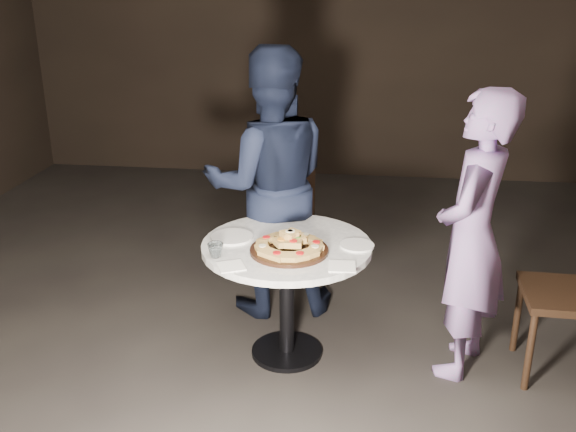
{
  "coord_description": "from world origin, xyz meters",
  "views": [
    {
      "loc": [
        0.36,
        -2.85,
        1.95
      ],
      "look_at": [
        -0.01,
        0.19,
        0.78
      ],
      "focal_mm": 40.0,
      "sensor_mm": 36.0,
      "label": 1
    }
  ],
  "objects_px": {
    "focaccia_pile": "(290,244)",
    "table": "(287,265)",
    "water_glass": "(216,250)",
    "diner_teal": "(472,237)",
    "serving_board": "(289,250)",
    "chair_far": "(284,213)",
    "diner_navy": "(269,184)"
  },
  "relations": [
    {
      "from": "focaccia_pile",
      "to": "table",
      "type": "bearing_deg",
      "value": 104.79
    },
    {
      "from": "table",
      "to": "water_glass",
      "type": "distance_m",
      "value": 0.41
    },
    {
      "from": "table",
      "to": "diner_teal",
      "type": "bearing_deg",
      "value": 0.23
    },
    {
      "from": "table",
      "to": "diner_teal",
      "type": "relative_size",
      "value": 0.78
    },
    {
      "from": "table",
      "to": "serving_board",
      "type": "relative_size",
      "value": 2.92
    },
    {
      "from": "focaccia_pile",
      "to": "diner_teal",
      "type": "relative_size",
      "value": 0.24
    },
    {
      "from": "focaccia_pile",
      "to": "chair_far",
      "type": "distance_m",
      "value": 1.12
    },
    {
      "from": "focaccia_pile",
      "to": "water_glass",
      "type": "height_order",
      "value": "focaccia_pile"
    },
    {
      "from": "table",
      "to": "diner_teal",
      "type": "distance_m",
      "value": 0.94
    },
    {
      "from": "table",
      "to": "water_glass",
      "type": "xyz_separation_m",
      "value": [
        -0.32,
        -0.21,
        0.16
      ]
    },
    {
      "from": "diner_navy",
      "to": "diner_teal",
      "type": "xyz_separation_m",
      "value": [
        1.08,
        -0.52,
        -0.06
      ]
    },
    {
      "from": "focaccia_pile",
      "to": "diner_navy",
      "type": "relative_size",
      "value": 0.22
    },
    {
      "from": "table",
      "to": "serving_board",
      "type": "distance_m",
      "value": 0.17
    },
    {
      "from": "water_glass",
      "to": "diner_teal",
      "type": "bearing_deg",
      "value": 9.83
    },
    {
      "from": "diner_teal",
      "to": "focaccia_pile",
      "type": "bearing_deg",
      "value": -61.47
    },
    {
      "from": "serving_board",
      "to": "diner_teal",
      "type": "height_order",
      "value": "diner_teal"
    },
    {
      "from": "water_glass",
      "to": "diner_navy",
      "type": "xyz_separation_m",
      "value": [
        0.15,
        0.74,
        0.1
      ]
    },
    {
      "from": "serving_board",
      "to": "diner_teal",
      "type": "xyz_separation_m",
      "value": [
        0.89,
        0.11,
        0.07
      ]
    },
    {
      "from": "table",
      "to": "chair_far",
      "type": "distance_m",
      "value": 0.99
    },
    {
      "from": "water_glass",
      "to": "diner_navy",
      "type": "height_order",
      "value": "diner_navy"
    },
    {
      "from": "focaccia_pile",
      "to": "diner_teal",
      "type": "bearing_deg",
      "value": 6.85
    },
    {
      "from": "serving_board",
      "to": "chair_far",
      "type": "xyz_separation_m",
      "value": [
        -0.17,
        1.09,
        -0.21
      ]
    },
    {
      "from": "serving_board",
      "to": "focaccia_pile",
      "type": "bearing_deg",
      "value": 55.3
    },
    {
      "from": "chair_far",
      "to": "diner_teal",
      "type": "distance_m",
      "value": 1.47
    },
    {
      "from": "focaccia_pile",
      "to": "diner_teal",
      "type": "height_order",
      "value": "diner_teal"
    },
    {
      "from": "serving_board",
      "to": "diner_navy",
      "type": "xyz_separation_m",
      "value": [
        -0.19,
        0.63,
        0.13
      ]
    },
    {
      "from": "chair_far",
      "to": "diner_navy",
      "type": "height_order",
      "value": "diner_navy"
    },
    {
      "from": "chair_far",
      "to": "diner_teal",
      "type": "height_order",
      "value": "diner_teal"
    },
    {
      "from": "diner_navy",
      "to": "diner_teal",
      "type": "distance_m",
      "value": 1.21
    },
    {
      "from": "table",
      "to": "diner_teal",
      "type": "height_order",
      "value": "diner_teal"
    },
    {
      "from": "chair_far",
      "to": "serving_board",
      "type": "bearing_deg",
      "value": 80.4
    },
    {
      "from": "diner_navy",
      "to": "focaccia_pile",
      "type": "bearing_deg",
      "value": 93.7
    }
  ]
}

